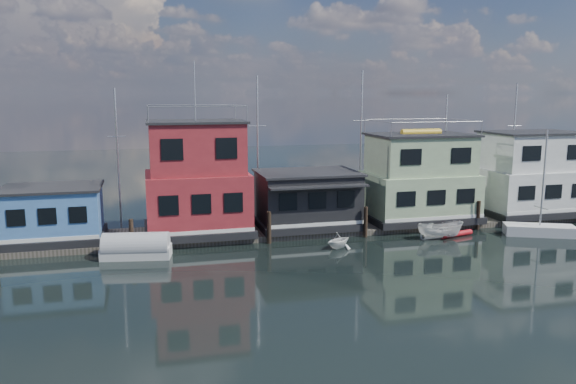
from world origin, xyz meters
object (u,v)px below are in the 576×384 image
object	(u,v)px
houseboat_dark	(307,199)
dinghy_white	(339,240)
houseboat_blue	(53,214)
houseboat_red	(197,180)
red_kayak	(457,234)
day_sailer	(539,229)
motorboat	(440,230)
houseboat_green	(419,179)
tarp_runabout	(136,248)
houseboat_white	(531,175)

from	to	relation	value
houseboat_dark	dinghy_white	size ratio (longest dim) A/B	3.65
houseboat_blue	houseboat_dark	bearing A→B (deg)	-0.06
houseboat_red	red_kayak	bearing A→B (deg)	-13.49
day_sailer	motorboat	bearing A→B (deg)	-162.34
motorboat	day_sailer	size ratio (longest dim) A/B	0.43
red_kayak	dinghy_white	distance (m)	9.19
houseboat_green	houseboat_dark	bearing A→B (deg)	-179.88
houseboat_dark	red_kayak	xyz separation A→B (m)	(9.87, -4.27, -2.22)
red_kayak	dinghy_white	world-z (taller)	dinghy_white
tarp_runabout	dinghy_white	size ratio (longest dim) A/B	2.18
houseboat_dark	tarp_runabout	world-z (taller)	houseboat_dark
red_kayak	dinghy_white	bearing A→B (deg)	170.69
houseboat_green	tarp_runabout	world-z (taller)	houseboat_green
red_kayak	day_sailer	world-z (taller)	day_sailer
tarp_runabout	day_sailer	size ratio (longest dim) A/B	0.58
houseboat_red	tarp_runabout	size ratio (longest dim) A/B	2.69
houseboat_blue	motorboat	size ratio (longest dim) A/B	1.95
tarp_runabout	motorboat	xyz separation A→B (m)	(20.58, -0.59, -0.00)
day_sailer	houseboat_green	bearing A→B (deg)	165.41
houseboat_red	dinghy_white	distance (m)	10.66
houseboat_white	dinghy_white	xyz separation A→B (m)	(-18.29, -5.00, -3.00)
houseboat_dark	houseboat_red	bearing A→B (deg)	179.86
houseboat_green	motorboat	bearing A→B (deg)	-97.85
houseboat_dark	red_kayak	size ratio (longest dim) A/B	2.74
motorboat	dinghy_white	distance (m)	7.66
houseboat_white	motorboat	world-z (taller)	houseboat_white
houseboat_red	motorboat	xyz separation A→B (m)	(16.36, -4.61, -3.47)
houseboat_red	houseboat_dark	bearing A→B (deg)	-0.14
houseboat_white	motorboat	distance (m)	11.95
houseboat_green	red_kayak	bearing A→B (deg)	-78.55
houseboat_red	tarp_runabout	world-z (taller)	houseboat_red
houseboat_red	day_sailer	xyz separation A→B (m)	(23.85, -5.40, -3.67)
houseboat_red	day_sailer	world-z (taller)	houseboat_red
houseboat_blue	tarp_runabout	bearing A→B (deg)	-37.31
houseboat_red	houseboat_dark	world-z (taller)	houseboat_red
houseboat_blue	day_sailer	bearing A→B (deg)	-9.20
houseboat_white	motorboat	bearing A→B (deg)	-156.55
tarp_runabout	motorboat	world-z (taller)	tarp_runabout
red_kayak	tarp_runabout	bearing A→B (deg)	165.54
houseboat_red	houseboat_white	world-z (taller)	houseboat_red
red_kayak	dinghy_white	xyz separation A→B (m)	(-9.16, -0.71, 0.34)
houseboat_blue	motorboat	xyz separation A→B (m)	(25.86, -4.61, -1.57)
houseboat_dark	day_sailer	xyz separation A→B (m)	(15.85, -5.38, -1.98)
houseboat_red	houseboat_green	bearing A→B (deg)	0.00
houseboat_white	red_kayak	bearing A→B (deg)	-154.85
red_kayak	houseboat_dark	bearing A→B (deg)	142.84
houseboat_white	houseboat_green	bearing A→B (deg)	180.00
houseboat_green	houseboat_white	bearing A→B (deg)	-0.00
motorboat	day_sailer	bearing A→B (deg)	-87.30
houseboat_white	tarp_runabout	size ratio (longest dim) A/B	1.90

